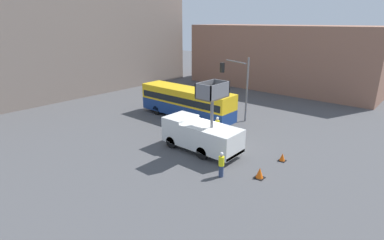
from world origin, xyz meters
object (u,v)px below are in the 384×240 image
at_px(traffic_cone_mid_road, 282,157).
at_px(road_worker_near_truck, 221,165).
at_px(traffic_light_pole, 239,80).
at_px(road_worker_directing, 217,127).
at_px(traffic_cone_near_truck, 260,173).
at_px(utility_truck, 201,134).
at_px(city_bus, 186,101).

bearing_deg(traffic_cone_mid_road, road_worker_near_truck, 156.96).
relative_size(traffic_light_pole, road_worker_directing, 3.51).
height_order(road_worker_near_truck, traffic_cone_near_truck, road_worker_near_truck).
xyz_separation_m(utility_truck, road_worker_near_truck, (-2.36, -3.64, -0.58)).
xyz_separation_m(road_worker_near_truck, traffic_cone_near_truck, (1.50, -2.04, -0.53)).
relative_size(road_worker_near_truck, road_worker_directing, 0.96).
bearing_deg(traffic_light_pole, utility_truck, -168.35).
distance_m(traffic_light_pole, road_worker_directing, 5.65).
relative_size(traffic_light_pole, road_worker_near_truck, 3.65).
bearing_deg(traffic_cone_mid_road, utility_truck, 113.83).
xyz_separation_m(road_worker_directing, traffic_cone_mid_road, (-0.81, -6.57, -0.64)).
height_order(utility_truck, city_bus, utility_truck).
xyz_separation_m(utility_truck, road_worker_directing, (3.34, 0.85, -0.53)).
bearing_deg(utility_truck, traffic_cone_near_truck, -98.53).
relative_size(road_worker_near_truck, traffic_cone_near_truck, 2.40).
relative_size(utility_truck, traffic_light_pole, 0.99).
bearing_deg(traffic_cone_mid_road, road_worker_directing, 82.94).
bearing_deg(road_worker_near_truck, road_worker_directing, -31.64).
relative_size(utility_truck, road_worker_near_truck, 3.62).
xyz_separation_m(utility_truck, traffic_light_pole, (7.78, 1.60, 2.88)).
bearing_deg(utility_truck, road_worker_directing, 14.30).
xyz_separation_m(utility_truck, city_bus, (5.52, 6.46, 0.41)).
distance_m(city_bus, traffic_cone_near_truck, 13.80).
distance_m(road_worker_near_truck, traffic_cone_near_truck, 2.59).
height_order(traffic_light_pole, traffic_cone_near_truck, traffic_light_pole).
bearing_deg(utility_truck, road_worker_near_truck, -122.88).
height_order(utility_truck, traffic_light_pole, traffic_light_pole).
distance_m(traffic_light_pole, road_worker_near_truck, 11.92).
bearing_deg(city_bus, road_worker_directing, 167.55).
bearing_deg(road_worker_directing, road_worker_near_truck, 123.09).
bearing_deg(traffic_light_pole, road_worker_directing, -170.39).
distance_m(road_worker_directing, traffic_cone_near_truck, 7.79).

